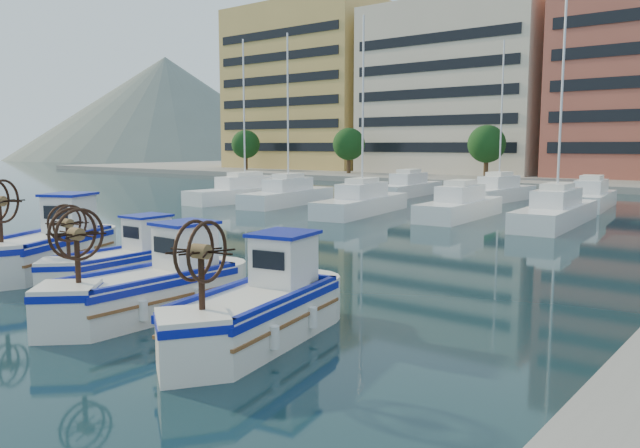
% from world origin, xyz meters
% --- Properties ---
extents(ground, '(300.00, 300.00, 0.00)m').
position_xyz_m(ground, '(0.00, 0.00, 0.00)').
color(ground, '#17323C').
rests_on(ground, ground).
extents(hill_west, '(180.00, 180.00, 60.00)m').
position_xyz_m(hill_west, '(-140.00, 110.00, 0.00)').
color(hill_west, slate).
rests_on(hill_west, ground).
extents(yacht_marina, '(40.83, 22.80, 11.50)m').
position_xyz_m(yacht_marina, '(-3.33, 27.57, 0.53)').
color(yacht_marina, white).
rests_on(yacht_marina, ground).
extents(fishing_boat_a, '(3.89, 5.17, 3.11)m').
position_xyz_m(fishing_boat_a, '(-5.92, 0.64, 0.86)').
color(fishing_boat_a, silver).
rests_on(fishing_boat_a, ground).
extents(fishing_boat_b, '(1.78, 4.04, 2.50)m').
position_xyz_m(fishing_boat_b, '(-2.38, 0.99, 0.69)').
color(fishing_boat_b, silver).
rests_on(fishing_boat_b, ground).
extents(fishing_boat_c, '(1.86, 4.44, 2.76)m').
position_xyz_m(fishing_boat_c, '(1.18, -0.58, 0.76)').
color(fishing_boat_c, silver).
rests_on(fishing_boat_c, ground).
extents(fishing_boat_d, '(2.59, 4.56, 2.76)m').
position_xyz_m(fishing_boat_d, '(4.60, -0.42, 0.76)').
color(fishing_boat_d, silver).
rests_on(fishing_boat_d, ground).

